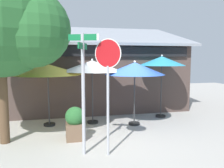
# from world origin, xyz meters

# --- Properties ---
(ground_plane) EXTENTS (28.00, 28.00, 0.10)m
(ground_plane) POSITION_xyz_m (0.00, 0.00, -0.05)
(ground_plane) COLOR #ADA8A0
(cafe_building) EXTENTS (9.12, 5.01, 4.45)m
(cafe_building) POSITION_xyz_m (-0.17, 4.86, 1.71)
(cafe_building) COLOR #473833
(cafe_building) RESTS_ON ground
(street_sign_post) EXTENTS (0.76, 0.71, 3.21)m
(street_sign_post) POSITION_xyz_m (-1.39, -1.32, 1.92)
(street_sign_post) COLOR #A8AAB2
(street_sign_post) RESTS_ON ground
(stop_sign) EXTENTS (0.59, 0.49, 3.08)m
(stop_sign) POSITION_xyz_m (-0.77, -1.50, 2.13)
(stop_sign) COLOR #A8AAB2
(stop_sign) RESTS_ON ground
(patio_umbrella_mustard_left) EXTENTS (2.58, 2.58, 2.43)m
(patio_umbrella_mustard_left) POSITION_xyz_m (-2.42, 1.67, 2.15)
(patio_umbrella_mustard_left) COLOR black
(patio_umbrella_mustard_left) RESTS_ON ground
(patio_umbrella_ivory_center) EXTENTS (2.38, 2.38, 2.56)m
(patio_umbrella_ivory_center) POSITION_xyz_m (-0.74, 1.64, 2.26)
(patio_umbrella_ivory_center) COLOR black
(patio_umbrella_ivory_center) RESTS_ON ground
(patio_umbrella_royal_blue_right) EXTENTS (2.28, 2.28, 2.49)m
(patio_umbrella_royal_blue_right) POSITION_xyz_m (0.80, 1.06, 2.17)
(patio_umbrella_royal_blue_right) COLOR black
(patio_umbrella_royal_blue_right) RESTS_ON ground
(patio_umbrella_teal_far_right) EXTENTS (1.99, 1.99, 2.73)m
(patio_umbrella_teal_far_right) POSITION_xyz_m (2.31, 1.94, 2.43)
(patio_umbrella_teal_far_right) COLOR black
(patio_umbrella_teal_far_right) RESTS_ON ground
(shade_tree) EXTENTS (3.77, 3.46, 5.46)m
(shade_tree) POSITION_xyz_m (-3.48, -0.02, 3.65)
(shade_tree) COLOR brown
(shade_tree) RESTS_ON ground
(sidewalk_planter) EXTENTS (0.61, 0.61, 1.05)m
(sidewalk_planter) POSITION_xyz_m (-1.55, -0.10, 0.54)
(sidewalk_planter) COLOR brown
(sidewalk_planter) RESTS_ON ground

